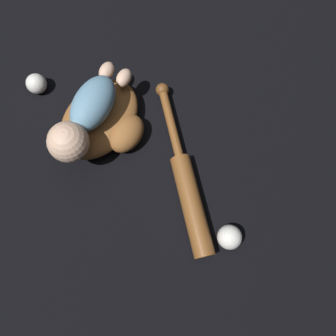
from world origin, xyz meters
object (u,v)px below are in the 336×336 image
at_px(baseball_spare, 36,84).
at_px(baseball_bat, 187,185).
at_px(baseball_glove, 104,121).
at_px(baby_figure, 85,116).
at_px(baseball, 230,237).

bearing_deg(baseball_spare, baseball_bat, 94.22).
bearing_deg(baseball_glove, baseball_bat, 90.72).
distance_m(baby_figure, baseball_spare, 0.29).
distance_m(baby_figure, baseball, 0.54).
height_order(baseball_glove, baby_figure, baby_figure).
bearing_deg(baseball_spare, baseball_glove, 98.44).
xyz_separation_m(baseball_bat, baseball, (0.04, 0.19, 0.00)).
relative_size(baby_figure, baseball_bat, 0.75).
bearing_deg(baseball_bat, baseball_spare, -85.78).
xyz_separation_m(baseball_glove, baseball, (0.04, 0.52, -0.01)).
bearing_deg(baseball_bat, baseball, 77.18).
distance_m(baby_figure, baseball_bat, 0.36).
relative_size(baseball, baseball_spare, 1.05).
bearing_deg(baseball_bat, baby_figure, -81.10).
xyz_separation_m(baseball_glove, baseball_bat, (-0.00, 0.33, -0.01)).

